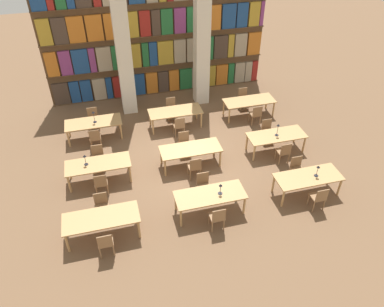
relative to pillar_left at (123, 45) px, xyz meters
The scene contains 36 objects.
ground_plane 5.51m from the pillar_left, 69.34° to the right, with size 40.00×40.00×0.00m, color brown.
bookshelf_bank 2.14m from the pillar_left, 39.12° to the left, with size 9.88×0.35×5.50m.
pillar_left is the anchor object (origin of this frame).
pillar_center 3.26m from the pillar_left, ahead, with size 0.59×0.59×6.00m.
reading_table_0 7.44m from the pillar_left, 103.49° to the right, with size 2.16×0.88×0.74m.
chair_0 8.15m from the pillar_left, 101.96° to the right, with size 0.42×0.40×0.90m.
chair_1 6.83m from the pillar_left, 104.66° to the right, with size 0.42×0.40×0.90m.
reading_table_1 7.33m from the pillar_left, 76.51° to the right, with size 2.16×0.88×0.74m.
chair_2 8.06m from the pillar_left, 77.71° to the right, with size 0.42×0.40×0.90m.
chair_3 6.74m from the pillar_left, 74.89° to the right, with size 0.42×0.40×0.90m.
desk_lamp_0 7.35m from the pillar_left, 74.19° to the right, with size 0.14×0.14×0.39m.
reading_table_2 8.69m from the pillar_left, 54.07° to the right, with size 2.16×0.88×0.74m.
chair_4 9.31m from the pillar_left, 56.72° to the right, with size 0.42×0.40×0.90m.
chair_5 8.20m from the pillar_left, 50.89° to the right, with size 0.42×0.40×0.90m.
desk_lamp_1 8.77m from the pillar_left, 52.85° to the right, with size 0.14×0.14×0.42m.
reading_table_3 5.22m from the pillar_left, 109.82° to the right, with size 2.16×0.88×0.74m.
chair_6 5.90m from the pillar_left, 106.99° to the right, with size 0.42×0.40×0.90m.
chair_7 4.71m from the pillar_left, 113.07° to the right, with size 0.42×0.40×0.90m.
desk_lamp_2 5.16m from the pillar_left, 114.21° to the right, with size 0.14×0.14×0.40m.
reading_table_4 5.21m from the pillar_left, 69.52° to the right, with size 2.16×0.88×0.74m.
chair_8 5.89m from the pillar_left, 72.65° to the right, with size 0.42×0.40×0.90m.
chair_9 4.70m from the pillar_left, 66.43° to the right, with size 0.42×0.40×0.90m.
reading_table_5 6.99m from the pillar_left, 41.65° to the right, with size 2.16×0.88×0.74m.
chair_10 7.50m from the pillar_left, 46.14° to the right, with size 0.42×0.40×0.90m.
chair_11 6.61m from the pillar_left, 36.72° to the right, with size 0.42×0.40×0.90m.
desk_lamp_3 6.87m from the pillar_left, 41.88° to the right, with size 0.14×0.14×0.49m.
reading_table_6 3.33m from the pillar_left, 132.26° to the right, with size 2.16×0.88×0.74m.
chair_12 3.87m from the pillar_left, 122.83° to the right, with size 0.42×0.40×0.90m.
chair_13 3.15m from the pillar_left, 147.11° to the right, with size 0.42×0.40×0.90m.
desk_lamp_4 3.04m from the pillar_left, 130.51° to the right, with size 0.14×0.14×0.49m.
reading_table_7 3.37m from the pillar_left, 46.66° to the right, with size 2.16×0.88×0.74m.
chair_14 3.90m from the pillar_left, 56.36° to the right, with size 0.42×0.40×0.90m.
chair_15 3.18m from the pillar_left, 32.26° to the right, with size 0.42×0.40×0.90m.
reading_table_8 5.69m from the pillar_left, 19.61° to the right, with size 2.16×0.88×0.74m.
chair_16 6.04m from the pillar_left, 26.62° to the right, with size 0.42×0.40×0.90m.
chair_17 5.61m from the pillar_left, 11.71° to the right, with size 0.42×0.40×0.90m.
Camera 1 is at (-2.63, -10.20, 8.66)m, focal length 35.00 mm.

